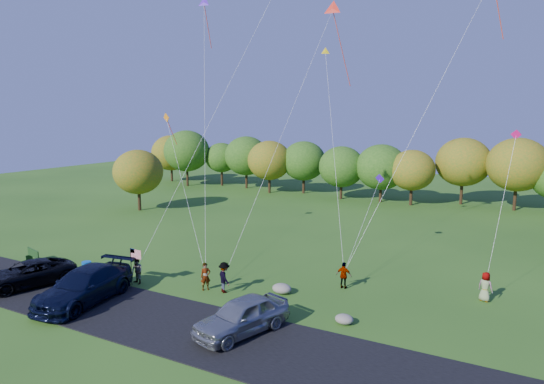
{
  "coord_description": "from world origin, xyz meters",
  "views": [
    {
      "loc": [
        17.46,
        -22.44,
        10.8
      ],
      "look_at": [
        1.87,
        6.0,
        5.62
      ],
      "focal_mm": 32.0,
      "sensor_mm": 36.0,
      "label": 1
    }
  ],
  "objects_px": {
    "trash_barrel": "(87,268)",
    "minivan_dark": "(28,274)",
    "flyer_b": "(137,271)",
    "flyer_a": "(206,276)",
    "flyer_e": "(485,287)",
    "flyer_c": "(224,277)",
    "park_bench": "(34,255)",
    "minivan_navy": "(84,286)",
    "flyer_d": "(344,275)",
    "minivan_silver": "(242,316)"
  },
  "relations": [
    {
      "from": "flyer_e",
      "to": "minivan_dark",
      "type": "bearing_deg",
      "value": 44.81
    },
    {
      "from": "flyer_d",
      "to": "trash_barrel",
      "type": "distance_m",
      "value": 17.32
    },
    {
      "from": "flyer_b",
      "to": "flyer_d",
      "type": "height_order",
      "value": "flyer_d"
    },
    {
      "from": "flyer_c",
      "to": "flyer_e",
      "type": "relative_size",
      "value": 1.09
    },
    {
      "from": "trash_barrel",
      "to": "minivan_silver",
      "type": "bearing_deg",
      "value": -10.19
    },
    {
      "from": "minivan_dark",
      "to": "park_bench",
      "type": "height_order",
      "value": "minivan_dark"
    },
    {
      "from": "flyer_a",
      "to": "flyer_e",
      "type": "distance_m",
      "value": 16.71
    },
    {
      "from": "trash_barrel",
      "to": "flyer_c",
      "type": "bearing_deg",
      "value": 10.24
    },
    {
      "from": "flyer_a",
      "to": "flyer_e",
      "type": "xyz_separation_m",
      "value": [
        15.44,
        6.39,
        0.0
      ]
    },
    {
      "from": "flyer_e",
      "to": "park_bench",
      "type": "xyz_separation_m",
      "value": [
        -29.88,
        -7.92,
        -0.31
      ]
    },
    {
      "from": "minivan_dark",
      "to": "flyer_c",
      "type": "xyz_separation_m",
      "value": [
        11.49,
        5.17,
        0.11
      ]
    },
    {
      "from": "minivan_silver",
      "to": "flyer_e",
      "type": "xyz_separation_m",
      "value": [
        10.17,
        10.51,
        -0.08
      ]
    },
    {
      "from": "minivan_dark",
      "to": "flyer_a",
      "type": "bearing_deg",
      "value": 43.69
    },
    {
      "from": "minivan_navy",
      "to": "flyer_b",
      "type": "height_order",
      "value": "minivan_navy"
    },
    {
      "from": "flyer_c",
      "to": "flyer_d",
      "type": "relative_size",
      "value": 1.12
    },
    {
      "from": "minivan_dark",
      "to": "minivan_navy",
      "type": "relative_size",
      "value": 0.84
    },
    {
      "from": "flyer_d",
      "to": "trash_barrel",
      "type": "xyz_separation_m",
      "value": [
        -16.25,
        -5.98,
        -0.38
      ]
    },
    {
      "from": "minivan_navy",
      "to": "flyer_d",
      "type": "xyz_separation_m",
      "value": [
        12.33,
        9.5,
        -0.18
      ]
    },
    {
      "from": "park_bench",
      "to": "trash_barrel",
      "type": "distance_m",
      "value": 5.64
    },
    {
      "from": "minivan_silver",
      "to": "trash_barrel",
      "type": "distance_m",
      "value": 14.3
    },
    {
      "from": "flyer_a",
      "to": "park_bench",
      "type": "bearing_deg",
      "value": 136.18
    },
    {
      "from": "minivan_silver",
      "to": "flyer_c",
      "type": "bearing_deg",
      "value": 149.69
    },
    {
      "from": "flyer_a",
      "to": "flyer_d",
      "type": "bearing_deg",
      "value": -19.41
    },
    {
      "from": "flyer_e",
      "to": "park_bench",
      "type": "height_order",
      "value": "flyer_e"
    },
    {
      "from": "park_bench",
      "to": "trash_barrel",
      "type": "height_order",
      "value": "park_bench"
    },
    {
      "from": "minivan_navy",
      "to": "flyer_e",
      "type": "height_order",
      "value": "minivan_navy"
    },
    {
      "from": "minivan_silver",
      "to": "flyer_a",
      "type": "xyz_separation_m",
      "value": [
        -5.27,
        4.13,
        -0.09
      ]
    },
    {
      "from": "park_bench",
      "to": "flyer_b",
      "type": "bearing_deg",
      "value": 16.37
    },
    {
      "from": "minivan_navy",
      "to": "trash_barrel",
      "type": "height_order",
      "value": "minivan_navy"
    },
    {
      "from": "trash_barrel",
      "to": "park_bench",
      "type": "bearing_deg",
      "value": 179.34
    },
    {
      "from": "flyer_c",
      "to": "flyer_e",
      "type": "xyz_separation_m",
      "value": [
        14.19,
        6.17,
        -0.08
      ]
    },
    {
      "from": "minivan_navy",
      "to": "trash_barrel",
      "type": "bearing_deg",
      "value": 129.77
    },
    {
      "from": "minivan_navy",
      "to": "flyer_d",
      "type": "distance_m",
      "value": 15.57
    },
    {
      "from": "trash_barrel",
      "to": "minivan_dark",
      "type": "bearing_deg",
      "value": -113.13
    },
    {
      "from": "minivan_dark",
      "to": "minivan_silver",
      "type": "height_order",
      "value": "minivan_silver"
    },
    {
      "from": "park_bench",
      "to": "flyer_a",
      "type": "bearing_deg",
      "value": 20.65
    },
    {
      "from": "minivan_silver",
      "to": "flyer_e",
      "type": "height_order",
      "value": "minivan_silver"
    },
    {
      "from": "flyer_b",
      "to": "park_bench",
      "type": "bearing_deg",
      "value": -165.15
    },
    {
      "from": "flyer_c",
      "to": "minivan_dark",
      "type": "bearing_deg",
      "value": 59.34
    },
    {
      "from": "flyer_e",
      "to": "trash_barrel",
      "type": "height_order",
      "value": "flyer_e"
    },
    {
      "from": "flyer_b",
      "to": "flyer_c",
      "type": "height_order",
      "value": "flyer_c"
    },
    {
      "from": "flyer_a",
      "to": "trash_barrel",
      "type": "height_order",
      "value": "flyer_a"
    },
    {
      "from": "park_bench",
      "to": "flyer_e",
      "type": "bearing_deg",
      "value": 29.43
    },
    {
      "from": "park_bench",
      "to": "flyer_d",
      "type": "bearing_deg",
      "value": 29.72
    },
    {
      "from": "flyer_b",
      "to": "flyer_c",
      "type": "xyz_separation_m",
      "value": [
        5.81,
        1.44,
        0.11
      ]
    },
    {
      "from": "minivan_silver",
      "to": "flyer_d",
      "type": "xyz_separation_m",
      "value": [
        2.19,
        8.51,
        -0.11
      ]
    },
    {
      "from": "minivan_dark",
      "to": "flyer_b",
      "type": "bearing_deg",
      "value": 51.14
    },
    {
      "from": "minivan_navy",
      "to": "flyer_a",
      "type": "xyz_separation_m",
      "value": [
        4.87,
        5.11,
        -0.16
      ]
    },
    {
      "from": "minivan_dark",
      "to": "minivan_silver",
      "type": "distance_m",
      "value": 15.52
    },
    {
      "from": "minivan_dark",
      "to": "minivan_silver",
      "type": "bearing_deg",
      "value": 20.91
    }
  ]
}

